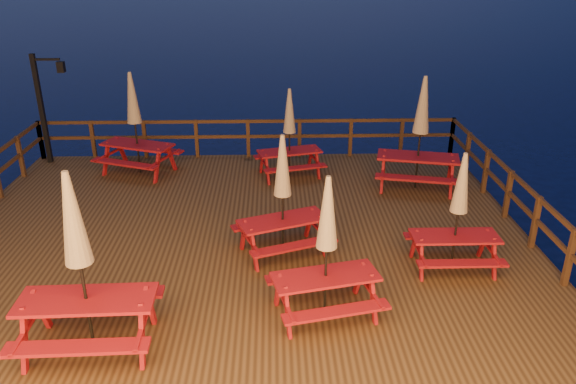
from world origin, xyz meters
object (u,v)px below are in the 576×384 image
object	(u,v)px
picnic_table_0	(135,122)
picnic_table_2	(289,132)
lamp_post	(46,99)
picnic_table_1	(80,261)

from	to	relation	value
picnic_table_0	picnic_table_2	xyz separation A→B (m)	(3.99, -0.35, -0.19)
lamp_post	picnic_table_0	bearing A→B (deg)	-19.21
picnic_table_1	picnic_table_2	bearing A→B (deg)	63.70
picnic_table_1	picnic_table_2	world-z (taller)	picnic_table_1
lamp_post	picnic_table_0	xyz separation A→B (m)	(2.53, -0.88, -0.40)
lamp_post	picnic_table_1	distance (m)	8.78
lamp_post	picnic_table_1	world-z (taller)	lamp_post
picnic_table_1	picnic_table_2	distance (m)	7.56
picnic_table_1	picnic_table_2	xyz separation A→B (m)	(3.14, 6.87, -0.25)
lamp_post	picnic_table_1	size ratio (longest dim) A/B	1.07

